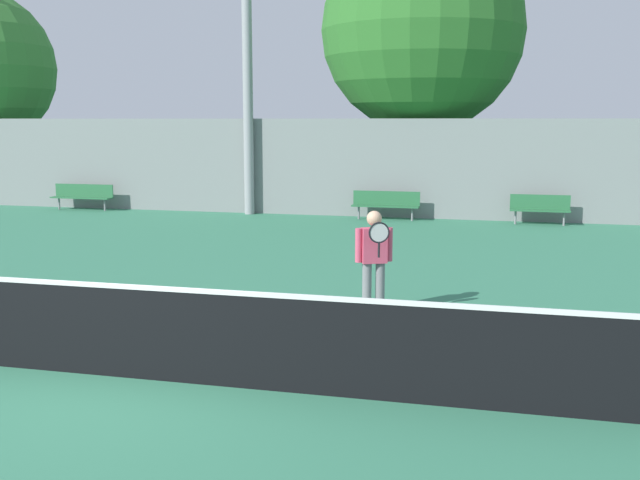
{
  "coord_description": "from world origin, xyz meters",
  "views": [
    {
      "loc": [
        4.12,
        -7.31,
        2.87
      ],
      "look_at": [
        1.13,
        4.73,
        0.87
      ],
      "focal_mm": 42.0,
      "sensor_mm": 36.0,
      "label": 1
    }
  ],
  "objects_px": {
    "tennis_player": "(374,255)",
    "bench_courtside_far": "(540,207)",
    "bench_by_gate": "(83,194)",
    "light_pole_far_right": "(247,16)",
    "tree_green_tall": "(422,31)",
    "bench_adjacent_court": "(386,203)",
    "tennis_net": "(120,330)"
  },
  "relations": [
    {
      "from": "tennis_net",
      "to": "bench_by_gate",
      "type": "height_order",
      "value": "tennis_net"
    },
    {
      "from": "tennis_player",
      "to": "bench_adjacent_court",
      "type": "relative_size",
      "value": 0.79
    },
    {
      "from": "light_pole_far_right",
      "to": "bench_courtside_far",
      "type": "bearing_deg",
      "value": -2.07
    },
    {
      "from": "bench_adjacent_court",
      "to": "bench_courtside_far",
      "type": "bearing_deg",
      "value": -0.01
    },
    {
      "from": "bench_courtside_far",
      "to": "light_pole_far_right",
      "type": "relative_size",
      "value": 0.15
    },
    {
      "from": "bench_adjacent_court",
      "to": "tree_green_tall",
      "type": "relative_size",
      "value": 0.22
    },
    {
      "from": "bench_adjacent_court",
      "to": "light_pole_far_right",
      "type": "bearing_deg",
      "value": 175.87
    },
    {
      "from": "tennis_net",
      "to": "bench_adjacent_court",
      "type": "relative_size",
      "value": 6.24
    },
    {
      "from": "tennis_net",
      "to": "tennis_player",
      "type": "distance_m",
      "value": 4.19
    },
    {
      "from": "tennis_net",
      "to": "bench_courtside_far",
      "type": "height_order",
      "value": "tennis_net"
    },
    {
      "from": "light_pole_far_right",
      "to": "tennis_net",
      "type": "bearing_deg",
      "value": -76.28
    },
    {
      "from": "light_pole_far_right",
      "to": "tree_green_tall",
      "type": "height_order",
      "value": "light_pole_far_right"
    },
    {
      "from": "bench_adjacent_court",
      "to": "tennis_player",
      "type": "bearing_deg",
      "value": -81.99
    },
    {
      "from": "light_pole_far_right",
      "to": "bench_adjacent_court",
      "type": "bearing_deg",
      "value": -4.13
    },
    {
      "from": "bench_courtside_far",
      "to": "tree_green_tall",
      "type": "relative_size",
      "value": 0.19
    },
    {
      "from": "tennis_net",
      "to": "bench_by_gate",
      "type": "relative_size",
      "value": 5.94
    },
    {
      "from": "bench_by_gate",
      "to": "tree_green_tall",
      "type": "bearing_deg",
      "value": 13.13
    },
    {
      "from": "tennis_player",
      "to": "bench_by_gate",
      "type": "bearing_deg",
      "value": 112.31
    },
    {
      "from": "bench_by_gate",
      "to": "tree_green_tall",
      "type": "relative_size",
      "value": 0.24
    },
    {
      "from": "tennis_player",
      "to": "tree_green_tall",
      "type": "bearing_deg",
      "value": 68.85
    },
    {
      "from": "bench_by_gate",
      "to": "light_pole_far_right",
      "type": "height_order",
      "value": "light_pole_far_right"
    },
    {
      "from": "tennis_player",
      "to": "bench_by_gate",
      "type": "xyz_separation_m",
      "value": [
        -11.31,
        10.54,
        -0.38
      ]
    },
    {
      "from": "bench_adjacent_court",
      "to": "bench_by_gate",
      "type": "xyz_separation_m",
      "value": [
        -9.82,
        0.0,
        0.0
      ]
    },
    {
      "from": "tennis_player",
      "to": "bench_adjacent_court",
      "type": "height_order",
      "value": "tennis_player"
    },
    {
      "from": "tennis_player",
      "to": "bench_courtside_far",
      "type": "xyz_separation_m",
      "value": [
        2.81,
        10.54,
        -0.38
      ]
    },
    {
      "from": "bench_adjacent_court",
      "to": "tree_green_tall",
      "type": "xyz_separation_m",
      "value": [
        0.68,
        2.45,
        5.07
      ]
    },
    {
      "from": "bench_adjacent_court",
      "to": "tennis_net",
      "type": "bearing_deg",
      "value": -93.14
    },
    {
      "from": "bench_courtside_far",
      "to": "tree_green_tall",
      "type": "distance_m",
      "value": 6.69
    },
    {
      "from": "bench_by_gate",
      "to": "tennis_net",
      "type": "bearing_deg",
      "value": -57.24
    },
    {
      "from": "bench_courtside_far",
      "to": "tennis_net",
      "type": "bearing_deg",
      "value": -109.81
    },
    {
      "from": "bench_by_gate",
      "to": "light_pole_far_right",
      "type": "relative_size",
      "value": 0.19
    },
    {
      "from": "tree_green_tall",
      "to": "bench_by_gate",
      "type": "bearing_deg",
      "value": -166.87
    }
  ]
}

